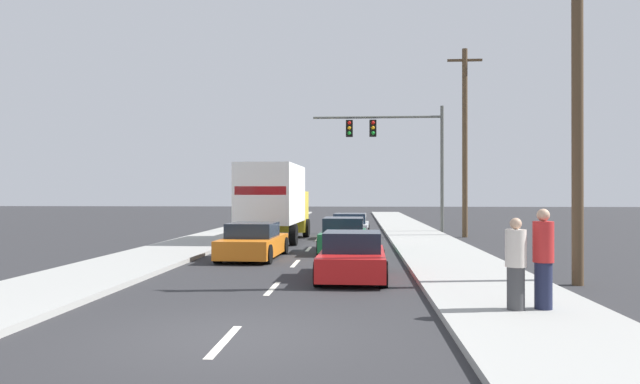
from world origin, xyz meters
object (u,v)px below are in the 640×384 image
car_silver (350,227)px  traffic_signal_mast (390,140)px  car_orange (253,242)px  pedestrian_near_corner (543,259)px  car_red (352,257)px  box_truck (275,199)px  car_green (344,236)px  pedestrian_mid_block (516,264)px  utility_pole_mid (465,140)px  utility_pole_near (577,83)px

car_silver → traffic_signal_mast: (2.22, 4.26, 4.84)m
car_orange → pedestrian_near_corner: 11.64m
traffic_signal_mast → car_red: bearing=-96.1°
box_truck → car_green: box_truck is taller
car_green → pedestrian_mid_block: bearing=-73.7°
car_green → pedestrian_near_corner: 12.47m
utility_pole_mid → pedestrian_near_corner: 20.35m
car_orange → utility_pole_near: 11.50m
car_orange → utility_pole_near: size_ratio=0.44×
pedestrian_mid_block → utility_pole_near: bearing=57.0°
car_red → pedestrian_mid_block: size_ratio=2.40×
box_truck → car_green: (3.39, -4.58, -1.43)m
car_red → pedestrian_mid_block: pedestrian_mid_block is taller
car_orange → box_truck: bearing=92.3°
car_red → pedestrian_mid_block: (3.07, -4.74, 0.42)m
box_truck → car_silver: (3.55, 2.31, -1.45)m
utility_pole_mid → car_red: bearing=-110.6°
car_red → pedestrian_mid_block: 5.66m
car_red → pedestrian_near_corner: bearing=-52.2°
car_orange → car_green: (3.11, 2.61, 0.04)m
car_silver → utility_pole_near: bearing=-68.4°
car_red → utility_pole_mid: utility_pole_mid is taller
car_orange → car_red: (3.53, -4.55, -0.01)m
car_orange → pedestrian_near_corner: pedestrian_near_corner is taller
traffic_signal_mast → car_green: bearing=-102.1°
car_orange → pedestrian_mid_block: size_ratio=2.55×
car_green → box_truck: bearing=126.5°
car_silver → pedestrian_mid_block: size_ratio=2.60×
car_red → traffic_signal_mast: 19.06m
box_truck → utility_pole_mid: (9.54, 3.45, 3.05)m
traffic_signal_mast → utility_pole_mid: (3.76, -3.12, -0.34)m
car_red → car_orange: bearing=127.8°
car_orange → traffic_signal_mast: (5.49, 13.77, 4.86)m
car_red → pedestrian_near_corner: pedestrian_near_corner is taller
car_orange → pedestrian_mid_block: bearing=-54.6°
car_green → pedestrian_mid_block: 12.41m
car_green → utility_pole_near: size_ratio=0.45×
utility_pole_near → car_red: bearing=171.8°
car_silver → car_red: car_silver is taller
utility_pole_mid → pedestrian_mid_block: utility_pole_mid is taller
car_orange → car_red: size_ratio=1.06×
car_orange → pedestrian_near_corner: bearing=-52.2°
pedestrian_mid_block → pedestrian_near_corner: bearing=11.2°
utility_pole_mid → pedestrian_near_corner: bearing=-96.1°
box_truck → traffic_signal_mast: size_ratio=1.00×
pedestrian_near_corner → pedestrian_mid_block: (-0.53, -0.10, -0.09)m
car_red → traffic_signal_mast: traffic_signal_mast is taller
box_truck → traffic_signal_mast: (5.78, 6.57, 3.39)m
car_green → utility_pole_mid: utility_pole_mid is taller
utility_pole_near → car_silver: bearing=111.6°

